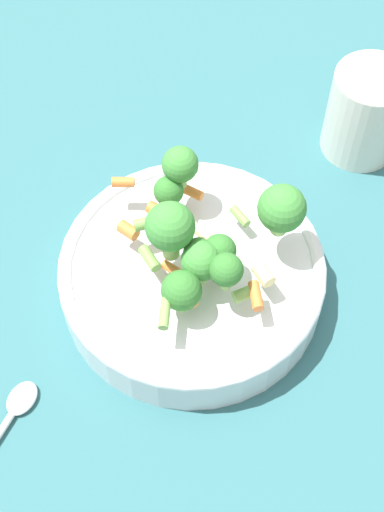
{
  "coord_description": "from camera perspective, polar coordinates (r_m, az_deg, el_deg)",
  "views": [
    {
      "loc": [
        0.22,
        -0.31,
        0.64
      ],
      "look_at": [
        0.0,
        0.0,
        0.06
      ],
      "focal_mm": 50.0,
      "sensor_mm": 36.0,
      "label": 1
    }
  ],
  "objects": [
    {
      "name": "cup",
      "position": [
        0.85,
        13.77,
        11.17
      ],
      "size": [
        0.09,
        0.09,
        0.11
      ],
      "color": "silver",
      "rests_on": "ground_plane"
    },
    {
      "name": "bowl",
      "position": [
        0.72,
        0.0,
        -1.52
      ],
      "size": [
        0.27,
        0.27,
        0.05
      ],
      "color": "silver",
      "rests_on": "ground_plane"
    },
    {
      "name": "ground_plane",
      "position": [
        0.74,
        0.0,
        -2.68
      ],
      "size": [
        3.0,
        3.0,
        0.0
      ],
      "primitive_type": "plane",
      "color": "#2D6066"
    },
    {
      "name": "pasta_salad",
      "position": [
        0.67,
        1.1,
        1.89
      ],
      "size": [
        0.2,
        0.18,
        0.08
      ],
      "color": "#8CB766",
      "rests_on": "bowl"
    }
  ]
}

